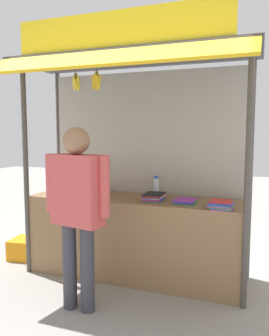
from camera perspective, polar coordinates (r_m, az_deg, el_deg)
The scene contains 13 objects.
ground_plane at distance 4.24m, azimuth 0.00°, elevation -17.46°, with size 20.00×20.00×0.00m, color gray.
stall_counter at distance 4.07m, azimuth 0.00°, elevation -11.46°, with size 2.49×0.67×0.93m, color olive.
stall_structure at distance 3.96m, azimuth 0.39°, elevation 6.37°, with size 2.69×1.45×2.86m.
water_bottle_far_right at distance 4.05m, azimuth 3.64°, elevation -3.16°, with size 0.07×0.07×0.24m.
water_bottle_far_left at distance 4.49m, azimuth -10.68°, elevation -2.20°, with size 0.08×0.08×0.27m.
water_bottle_center at distance 4.23m, azimuth -7.40°, elevation -2.48°, with size 0.08×0.08×0.30m.
magazine_stack_left at distance 3.82m, azimuth 3.21°, elevation -4.83°, with size 0.24×0.31×0.08m.
magazine_stack_front_left at distance 3.72m, azimuth 8.39°, elevation -5.50°, with size 0.23×0.26×0.04m.
magazine_stack_front_right at distance 3.52m, azimuth 14.22°, elevation -5.98°, with size 0.26×0.26×0.08m.
banana_bunch_inner_left at distance 3.63m, azimuth -6.33°, elevation 14.11°, with size 0.12×0.12×0.26m.
banana_bunch_leftmost at distance 3.74m, azimuth -9.70°, elevation 13.81°, with size 0.09×0.10×0.26m.
vendor_person at distance 3.23m, azimuth -9.52°, elevation -5.61°, with size 0.66×0.30×1.73m.
plastic_crate at distance 4.94m, azimuth -17.62°, elevation -12.63°, with size 0.37×0.37×0.26m, color orange.
Camera 1 is at (1.35, -3.64, 1.69)m, focal length 36.56 mm.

